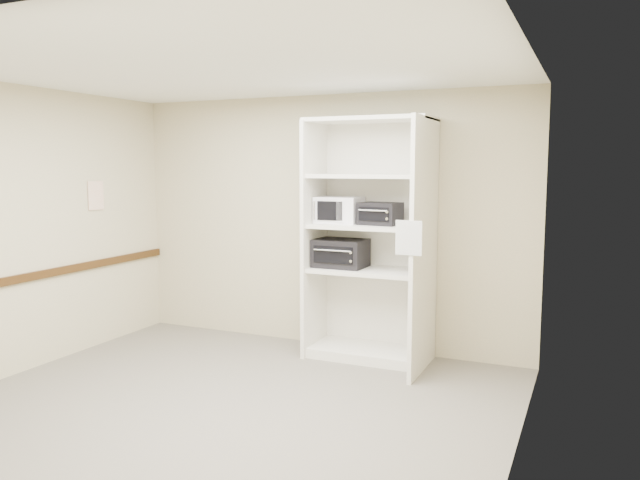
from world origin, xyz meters
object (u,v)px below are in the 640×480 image
at_px(shelving_unit, 374,248).
at_px(microwave, 339,210).
at_px(toaster_oven_upper, 380,214).
at_px(toaster_oven_lower, 341,253).

bearing_deg(shelving_unit, microwave, 174.60).
distance_m(toaster_oven_upper, toaster_oven_lower, 0.59).
relative_size(microwave, toaster_oven_upper, 1.15).
bearing_deg(microwave, toaster_oven_upper, -3.47).
height_order(shelving_unit, toaster_oven_lower, shelving_unit).
bearing_deg(toaster_oven_lower, toaster_oven_upper, 1.34).
distance_m(microwave, toaster_oven_lower, 0.44).
bearing_deg(toaster_oven_lower, microwave, 132.68).
xyz_separation_m(microwave, toaster_oven_upper, (0.45, -0.03, -0.02)).
distance_m(shelving_unit, toaster_oven_upper, 0.36).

